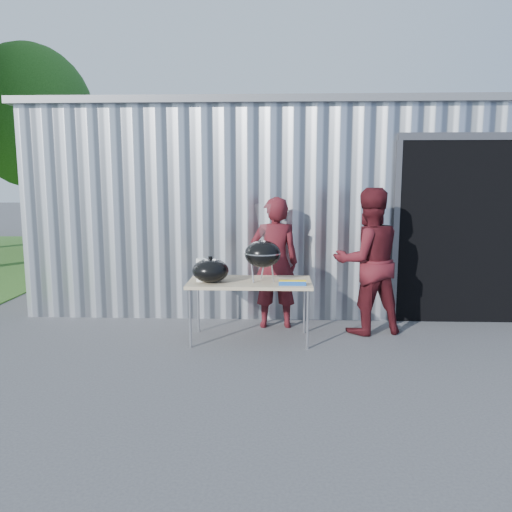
{
  "coord_description": "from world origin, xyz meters",
  "views": [
    {
      "loc": [
        0.39,
        -5.22,
        1.96
      ],
      "look_at": [
        0.16,
        0.81,
        1.05
      ],
      "focal_mm": 35.0,
      "sensor_mm": 36.0,
      "label": 1
    }
  ],
  "objects_px": {
    "kettle_grill": "(263,247)",
    "person_cook": "(275,263)",
    "folding_table": "(250,284)",
    "person_bystander": "(368,261)"
  },
  "relations": [
    {
      "from": "person_cook",
      "to": "person_bystander",
      "type": "height_order",
      "value": "person_bystander"
    },
    {
      "from": "kettle_grill",
      "to": "folding_table",
      "type": "bearing_deg",
      "value": 170.04
    },
    {
      "from": "kettle_grill",
      "to": "person_cook",
      "type": "xyz_separation_m",
      "value": [
        0.15,
        0.62,
        -0.29
      ]
    },
    {
      "from": "kettle_grill",
      "to": "person_bystander",
      "type": "relative_size",
      "value": 0.5
    },
    {
      "from": "kettle_grill",
      "to": "person_cook",
      "type": "relative_size",
      "value": 0.53
    },
    {
      "from": "person_cook",
      "to": "folding_table",
      "type": "bearing_deg",
      "value": 57.99
    },
    {
      "from": "folding_table",
      "to": "kettle_grill",
      "type": "height_order",
      "value": "kettle_grill"
    },
    {
      "from": "kettle_grill",
      "to": "person_cook",
      "type": "bearing_deg",
      "value": 76.69
    },
    {
      "from": "folding_table",
      "to": "kettle_grill",
      "type": "xyz_separation_m",
      "value": [
        0.16,
        -0.03,
        0.46
      ]
    },
    {
      "from": "folding_table",
      "to": "person_bystander",
      "type": "xyz_separation_m",
      "value": [
        1.5,
        0.39,
        0.23
      ]
    }
  ]
}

